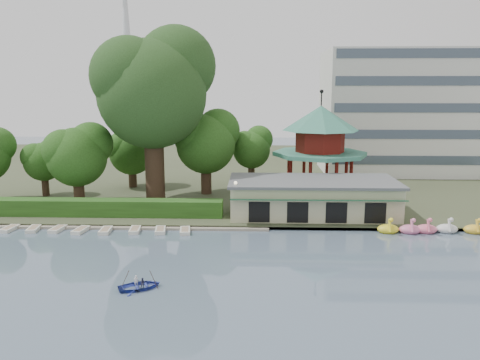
{
  "coord_description": "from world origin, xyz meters",
  "views": [
    {
      "loc": [
        3.6,
        -29.17,
        14.21
      ],
      "look_at": [
        2.0,
        18.0,
        5.0
      ],
      "focal_mm": 35.0,
      "sensor_mm": 36.0,
      "label": 1
    }
  ],
  "objects_px": {
    "pavilion": "(320,141)",
    "big_tree": "(154,85)",
    "rowboat_with_passengers": "(139,283)",
    "boathouse": "(313,197)",
    "dock": "(106,226)"
  },
  "relations": [
    {
      "from": "pavilion",
      "to": "big_tree",
      "type": "bearing_deg",
      "value": -169.69
    },
    {
      "from": "pavilion",
      "to": "rowboat_with_passengers",
      "type": "relative_size",
      "value": 2.64
    },
    {
      "from": "boathouse",
      "to": "pavilion",
      "type": "xyz_separation_m",
      "value": [
        2.0,
        10.03,
        5.11
      ]
    },
    {
      "from": "pavilion",
      "to": "dock",
      "type": "bearing_deg",
      "value": -148.34
    },
    {
      "from": "boathouse",
      "to": "rowboat_with_passengers",
      "type": "bearing_deg",
      "value": -126.8
    },
    {
      "from": "big_tree",
      "to": "boathouse",
      "type": "bearing_deg",
      "value": -18.34
    },
    {
      "from": "pavilion",
      "to": "rowboat_with_passengers",
      "type": "bearing_deg",
      "value": -119.39
    },
    {
      "from": "boathouse",
      "to": "dock",
      "type": "bearing_deg",
      "value": -167.76
    },
    {
      "from": "boathouse",
      "to": "pavilion",
      "type": "height_order",
      "value": "pavilion"
    },
    {
      "from": "boathouse",
      "to": "big_tree",
      "type": "distance_m",
      "value": 23.34
    },
    {
      "from": "pavilion",
      "to": "big_tree",
      "type": "relative_size",
      "value": 0.63
    },
    {
      "from": "boathouse",
      "to": "pavilion",
      "type": "distance_m",
      "value": 11.43
    },
    {
      "from": "pavilion",
      "to": "big_tree",
      "type": "xyz_separation_m",
      "value": [
        -20.82,
        -3.79,
        7.2
      ]
    },
    {
      "from": "boathouse",
      "to": "big_tree",
      "type": "xyz_separation_m",
      "value": [
        -18.82,
        6.24,
        12.32
      ]
    },
    {
      "from": "boathouse",
      "to": "pavilion",
      "type": "bearing_deg",
      "value": 78.72
    }
  ]
}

